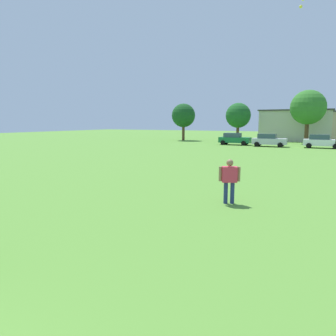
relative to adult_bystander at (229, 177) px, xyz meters
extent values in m
plane|color=#568C33|center=(-1.05, 18.11, -1.06)|extent=(160.00, 160.00, 0.00)
cylinder|color=navy|center=(0.12, 0.05, -0.62)|extent=(0.16, 0.16, 0.87)
cylinder|color=navy|center=(-0.12, -0.05, -0.62)|extent=(0.16, 0.16, 0.87)
cube|color=#D8334C|center=(0.00, 0.00, 0.12)|extent=(0.66, 0.53, 0.62)
cylinder|color=#936B4C|center=(0.33, 0.14, 0.14)|extent=(0.13, 0.13, 0.58)
cylinder|color=#936B4C|center=(-0.33, -0.14, 0.14)|extent=(0.13, 0.13, 0.58)
sphere|color=#936B4C|center=(0.00, 0.00, 0.59)|extent=(0.27, 0.27, 0.27)
sphere|color=yellow|center=(2.31, -0.60, 5.82)|extent=(0.10, 0.10, 0.10)
cube|color=#196B38|center=(-8.01, 31.71, -0.36)|extent=(4.30, 1.80, 0.76)
cube|color=#334756|center=(-8.36, 31.71, 0.32)|extent=(2.24, 1.58, 0.60)
cylinder|color=black|center=(-6.55, 32.61, -0.74)|extent=(0.64, 0.22, 0.64)
cylinder|color=black|center=(-6.55, 30.81, -0.74)|extent=(0.64, 0.22, 0.64)
cylinder|color=black|center=(-9.48, 32.61, -0.74)|extent=(0.64, 0.22, 0.64)
cylinder|color=black|center=(-9.48, 30.81, -0.74)|extent=(0.64, 0.22, 0.64)
cube|color=silver|center=(-3.12, 30.68, -0.36)|extent=(4.30, 1.80, 0.76)
cube|color=#334756|center=(-3.46, 30.68, 0.32)|extent=(2.24, 1.58, 0.60)
cylinder|color=black|center=(-1.65, 31.58, -0.74)|extent=(0.64, 0.22, 0.64)
cylinder|color=black|center=(-1.65, 29.78, -0.74)|extent=(0.64, 0.22, 0.64)
cylinder|color=black|center=(-4.58, 31.58, -0.74)|extent=(0.64, 0.22, 0.64)
cylinder|color=black|center=(-4.58, 29.78, -0.74)|extent=(0.64, 0.22, 0.64)
cube|color=white|center=(3.12, 31.11, -0.36)|extent=(4.30, 1.80, 0.76)
cube|color=#334756|center=(2.77, 31.11, 0.32)|extent=(2.24, 1.58, 0.60)
cylinder|color=black|center=(4.58, 32.01, -0.74)|extent=(0.64, 0.22, 0.64)
cylinder|color=black|center=(4.58, 30.21, -0.74)|extent=(0.64, 0.22, 0.64)
cylinder|color=black|center=(1.65, 32.01, -0.74)|extent=(0.64, 0.22, 0.64)
cylinder|color=black|center=(1.65, 30.21, -0.74)|extent=(0.64, 0.22, 0.64)
cylinder|color=brown|center=(-18.95, 38.42, 0.24)|extent=(0.48, 0.48, 2.60)
sphere|color=#194C1E|center=(-18.95, 38.42, 3.29)|extent=(4.11, 4.11, 4.11)
cylinder|color=brown|center=(-9.50, 39.15, 0.22)|extent=(0.47, 0.47, 2.56)
sphere|color=#1E5B23|center=(-9.50, 39.15, 3.22)|extent=(4.04, 4.04, 4.04)
cylinder|color=brown|center=(0.89, 38.94, 0.55)|extent=(0.59, 0.59, 3.21)
sphere|color=#337528|center=(0.89, 38.94, 4.30)|extent=(5.07, 5.07, 5.07)
cube|color=beige|center=(0.97, 46.15, 1.30)|extent=(8.85, 7.24, 4.72)
cube|color=#4C4742|center=(0.97, 46.15, 3.78)|extent=(9.20, 7.53, 0.24)
cube|color=beige|center=(-1.24, 46.15, 1.45)|extent=(11.08, 7.61, 5.02)
cube|color=#4C4742|center=(-1.24, 46.15, 4.08)|extent=(11.52, 7.92, 0.24)
camera|label=1|loc=(3.24, -11.91, 2.18)|focal=33.17mm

